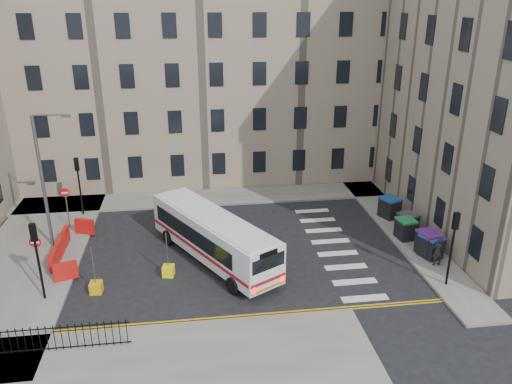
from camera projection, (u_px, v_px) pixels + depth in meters
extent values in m
plane|color=black|center=(268.00, 248.00, 30.28)|extent=(120.00, 120.00, 0.00)
cube|color=slate|center=(171.00, 199.00, 37.43)|extent=(36.00, 3.20, 0.15)
cube|color=slate|center=(385.00, 213.00, 35.08)|extent=(2.40, 26.00, 0.15)
cube|color=slate|center=(31.00, 254.00, 29.41)|extent=(6.00, 22.00, 0.15)
cube|color=slate|center=(137.00, 373.00, 20.14)|extent=(20.00, 6.00, 0.15)
cube|color=gray|center=(155.00, 79.00, 40.78)|extent=(38.00, 10.50, 16.00)
cylinder|color=black|center=(450.00, 257.00, 25.66)|extent=(0.12, 0.12, 3.20)
cube|color=black|center=(456.00, 221.00, 24.91)|extent=(0.28, 0.22, 0.90)
cylinder|color=black|center=(81.00, 193.00, 34.12)|extent=(0.12, 0.12, 3.20)
cube|color=black|center=(77.00, 164.00, 33.38)|extent=(0.28, 0.22, 0.90)
cylinder|color=black|center=(40.00, 270.00, 24.44)|extent=(0.12, 0.12, 3.20)
cube|color=black|center=(33.00, 232.00, 23.69)|extent=(0.28, 0.22, 0.90)
cylinder|color=#595B5E|center=(43.00, 183.00, 28.97)|extent=(0.20, 0.20, 8.00)
cube|color=#595B5E|center=(31.00, 114.00, 27.49)|extent=(0.50, 0.22, 0.14)
cylinder|color=#595B5E|center=(68.00, 210.00, 32.36)|extent=(0.08, 0.08, 2.40)
cube|color=red|center=(64.00, 188.00, 31.81)|extent=(0.60, 0.04, 0.60)
cylinder|color=#595B5E|center=(39.00, 263.00, 25.90)|extent=(0.08, 0.08, 2.40)
cube|color=red|center=(34.00, 237.00, 25.36)|extent=(0.60, 0.04, 0.60)
cube|color=red|center=(54.00, 260.00, 27.58)|extent=(0.25, 1.25, 1.00)
cube|color=red|center=(60.00, 248.00, 28.96)|extent=(0.25, 1.25, 1.00)
cube|color=red|center=(65.00, 236.00, 30.35)|extent=(0.25, 1.25, 1.00)
cube|color=red|center=(85.00, 226.00, 31.66)|extent=(1.26, 0.66, 1.00)
cube|color=red|center=(65.00, 271.00, 26.49)|extent=(1.26, 0.66, 1.00)
cube|color=black|center=(34.00, 330.00, 20.83)|extent=(7.80, 0.04, 0.04)
cube|color=black|center=(38.00, 350.00, 21.20)|extent=(7.80, 0.04, 0.04)
cube|color=silver|center=(213.00, 235.00, 28.37)|extent=(6.98, 9.88, 2.29)
cube|color=black|center=(191.00, 235.00, 27.99)|extent=(4.04, 7.02, 0.92)
cube|color=black|center=(225.00, 224.00, 29.30)|extent=(4.04, 7.02, 0.92)
cube|color=black|center=(170.00, 204.00, 32.01)|extent=(1.78, 1.05, 1.01)
cube|color=black|center=(269.00, 263.00, 24.48)|extent=(1.78, 1.05, 0.73)
cube|color=#9F0D19|center=(196.00, 249.00, 27.91)|extent=(4.93, 8.60, 0.16)
cube|color=#9F0D19|center=(230.00, 238.00, 29.23)|extent=(4.93, 8.60, 0.16)
cube|color=#FF0C0C|center=(254.00, 291.00, 24.40)|extent=(0.20, 0.14, 0.37)
cube|color=#FF0C0C|center=(282.00, 279.00, 25.44)|extent=(0.20, 0.14, 0.37)
cylinder|color=black|center=(168.00, 237.00, 30.64)|extent=(0.68, 0.92, 0.92)
cylinder|color=black|center=(200.00, 228.00, 31.94)|extent=(0.68, 0.92, 0.92)
cylinder|color=black|center=(233.00, 286.00, 25.50)|extent=(0.68, 0.92, 0.92)
cylinder|color=black|center=(268.00, 272.00, 26.80)|extent=(0.68, 0.92, 0.92)
cube|color=black|center=(431.00, 247.00, 28.80)|extent=(1.32, 1.41, 1.19)
cube|color=navy|center=(432.00, 237.00, 28.56)|extent=(1.39, 1.48, 0.12)
cube|color=black|center=(429.00, 244.00, 29.04)|extent=(1.30, 1.43, 1.30)
cube|color=#571D6D|center=(430.00, 233.00, 28.78)|extent=(1.37, 1.50, 0.14)
cube|color=black|center=(405.00, 230.00, 31.04)|extent=(1.10, 1.23, 1.16)
cube|color=#1B7A3C|center=(406.00, 220.00, 30.80)|extent=(1.16, 1.29, 0.12)
cube|color=black|center=(408.00, 224.00, 31.86)|extent=(1.32, 1.39, 1.15)
cube|color=#343537|center=(409.00, 215.00, 31.63)|extent=(1.39, 1.46, 0.12)
cube|color=black|center=(390.00, 208.00, 34.03)|extent=(1.43, 1.52, 1.27)
cube|color=navy|center=(391.00, 199.00, 33.77)|extent=(1.50, 1.60, 0.13)
imported|color=black|center=(438.00, 251.00, 27.80)|extent=(0.63, 0.42, 1.72)
cube|color=#ED9F0D|center=(96.00, 287.00, 25.66)|extent=(0.63, 0.63, 0.60)
cube|color=#EEF10E|center=(168.00, 271.00, 27.22)|extent=(0.70, 0.70, 0.60)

